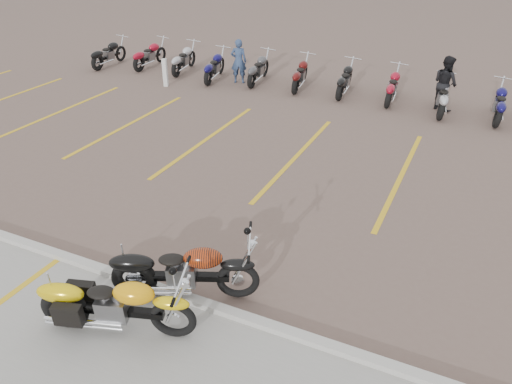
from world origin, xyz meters
TOP-DOWN VIEW (x-y plane):
  - ground at (0.00, 0.00)m, footprint 100.00×100.00m
  - curb at (0.00, -2.00)m, footprint 60.00×0.18m
  - parking_stripes at (0.00, 4.00)m, footprint 38.00×5.50m
  - yellow_cruiser at (-0.18, -3.00)m, footprint 2.32×0.87m
  - flame_cruiser at (0.30, -1.92)m, footprint 2.26×1.11m
  - person_a at (-4.35, 9.23)m, footprint 0.68×0.56m
  - person_b at (2.92, 9.40)m, footprint 1.06×1.05m
  - bollard at (-6.58, 7.68)m, footprint 0.18×0.18m
  - bg_bike_row at (-1.24, 9.32)m, footprint 19.02×2.06m

SIDE VIEW (x-z plane):
  - ground at x=0.00m, z-range 0.00..0.00m
  - parking_stripes at x=0.00m, z-range 0.00..0.01m
  - curb at x=0.00m, z-range 0.00..0.12m
  - yellow_cruiser at x=-0.18m, z-range 0.00..0.98m
  - flame_cruiser at x=0.30m, z-range 0.00..0.99m
  - bollard at x=-6.58m, z-range 0.00..1.00m
  - bg_bike_row at x=-1.24m, z-range 0.00..1.10m
  - person_a at x=-4.35m, z-range 0.00..1.61m
  - person_b at x=2.92m, z-range 0.00..1.72m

